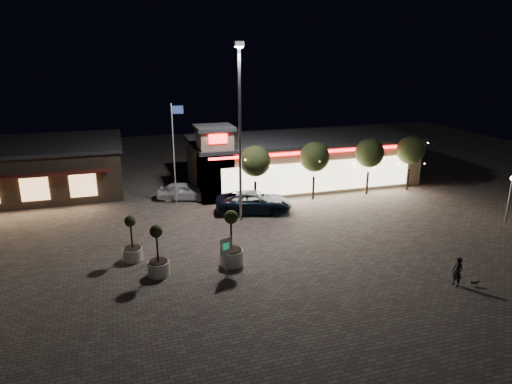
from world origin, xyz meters
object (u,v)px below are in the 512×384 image
object	(u,v)px
white_sedan	(183,191)
planter_mid	(158,260)
valet_sign	(226,249)
planter_left	(132,247)
pickup_truck	(254,202)
pedestrian	(457,272)

from	to	relation	value
white_sedan	planter_mid	bearing A→B (deg)	-179.54
white_sedan	valet_sign	bearing A→B (deg)	-164.09
planter_left	pickup_truck	bearing A→B (deg)	32.82
valet_sign	white_sedan	bearing A→B (deg)	91.36
pedestrian	planter_left	size ratio (longest dim) A/B	0.58
planter_left	valet_sign	bearing A→B (deg)	-34.81
planter_left	planter_mid	size ratio (longest dim) A/B	0.95
pickup_truck	valet_sign	size ratio (longest dim) A/B	2.67
planter_left	planter_mid	distance (m)	2.66
white_sedan	valet_sign	xyz separation A→B (m)	(0.33, -13.87, 0.79)
valet_sign	planter_mid	bearing A→B (deg)	164.12
planter_left	valet_sign	xyz separation A→B (m)	(4.82, -3.35, 0.66)
pickup_truck	planter_mid	xyz separation A→B (m)	(-7.90, -8.25, 0.10)
white_sedan	pedestrian	distance (m)	21.89
planter_left	valet_sign	distance (m)	5.91
pedestrian	planter_left	xyz separation A→B (m)	(-16.04, 8.08, 0.06)
pickup_truck	pedestrian	xyz separation A→B (m)	(6.88, -13.99, -0.01)
planter_mid	valet_sign	distance (m)	3.75
pickup_truck	planter_mid	world-z (taller)	planter_mid
planter_mid	valet_sign	bearing A→B (deg)	-15.88
white_sedan	planter_left	world-z (taller)	planter_left
planter_mid	pickup_truck	bearing A→B (deg)	46.26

